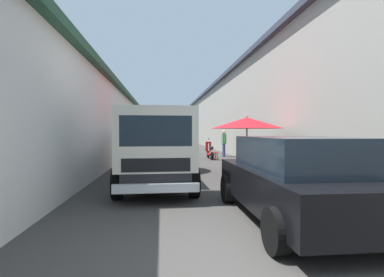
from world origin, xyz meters
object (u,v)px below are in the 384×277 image
Objects in this scene: fruit_stall_near_right at (156,127)px; fruit_stall_far_left at (145,127)px; delivery_truck at (156,151)px; plastic_stool at (216,154)px; hatchback_car at (295,178)px; vendor_by_crates at (177,146)px; vendor_in_shade at (224,141)px; parked_scooter at (210,151)px; fruit_stall_mid_lane at (247,128)px.

fruit_stall_far_left is (7.40, 0.86, 0.15)m from fruit_stall_near_right.
plastic_stool is (7.90, -3.02, -0.71)m from delivery_truck.
fruit_stall_near_right is at bearing 20.56° from hatchback_car.
vendor_by_crates is (8.71, 1.57, 0.13)m from hatchback_car.
vendor_in_shade is at bearing -38.70° from vendor_by_crates.
vendor_by_crates is (6.11, -0.85, -0.17)m from delivery_truck.
vendor_by_crates is at bearing -161.56° from fruit_stall_far_left.
delivery_truck is 11.38× the size of plastic_stool.
delivery_truck is 2.93× the size of parked_scooter.
hatchback_car is 12.64m from vendor_in_shade.
delivery_truck is at bearing 159.05° from plastic_stool.
vendor_by_crates is at bearing 34.38° from fruit_stall_mid_lane.
fruit_stall_near_right is 7.18m from vendor_in_shade.
vendor_in_shade is (-1.48, -4.85, -0.92)m from fruit_stall_far_left.
fruit_stall_near_right is 2.42m from vendor_by_crates.
fruit_stall_mid_lane is 3.53m from fruit_stall_near_right.
hatchback_car is at bearing -137.11° from delivery_truck.
delivery_truck is (2.60, 2.42, 0.30)m from hatchback_car.
fruit_stall_mid_lane is 6.14m from parked_scooter.
vendor_in_shade is (3.84, -3.08, 0.07)m from vendor_by_crates.
hatchback_car is 10.53m from plastic_stool.
hatchback_car is 3.57m from delivery_truck.
fruit_stall_far_left is 14.47m from hatchback_car.
fruit_stall_mid_lane reaches higher than plastic_stool.
plastic_stool is at bearing 1.84° from fruit_stall_mid_lane.
fruit_stall_near_right is at bearing 141.37° from plastic_stool.
vendor_in_shade is at bearing -6.84° from hatchback_car.
fruit_stall_mid_lane is at bearing -145.62° from vendor_by_crates.
fruit_stall_far_left reaches higher than fruit_stall_mid_lane.
parked_scooter is 3.89× the size of plastic_stool.
vendor_by_crates is at bearing -23.82° from fruit_stall_near_right.
vendor_by_crates is 0.90× the size of parked_scooter.
vendor_in_shade is (12.55, -1.51, 0.20)m from hatchback_car.
plastic_stool is at bearing -38.63° from fruit_stall_near_right.
vendor_in_shade is 3.75× the size of plastic_stool.
fruit_stall_far_left is 11.50m from delivery_truck.
delivery_truck is at bearing -175.36° from fruit_stall_far_left.
parked_scooter is at bearing -18.18° from delivery_truck.
fruit_stall_far_left is at bearing 54.04° from parked_scooter.
parked_scooter is (11.29, -0.43, -0.29)m from hatchback_car.
fruit_stall_far_left is 0.51× the size of delivery_truck.
fruit_stall_mid_lane is 1.58× the size of vendor_in_shade.
fruit_stall_far_left is at bearing 72.99° from vendor_in_shade.
fruit_stall_mid_lane is at bearing -178.16° from plastic_stool.
fruit_stall_near_right is 1.74× the size of vendor_by_crates.
fruit_stall_mid_lane is 9.67m from fruit_stall_far_left.
fruit_stall_far_left is 1.55× the size of vendor_in_shade.
parked_scooter is at bearing 12.16° from plastic_stool.
delivery_truck is 6.17m from vendor_by_crates.
vendor_by_crates is (-5.32, -1.78, -1.00)m from fruit_stall_far_left.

